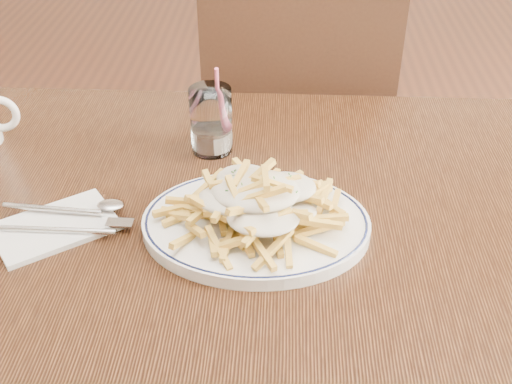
# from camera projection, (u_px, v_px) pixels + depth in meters

# --- Properties ---
(table) EXTENTS (1.20, 0.80, 0.75)m
(table) POSITION_uv_depth(u_px,v_px,m) (219.00, 248.00, 1.04)
(table) COLOR black
(table) RESTS_ON ground
(chair_far) EXTENTS (0.43, 0.43, 0.93)m
(chair_far) POSITION_uv_depth(u_px,v_px,m) (295.00, 135.00, 1.62)
(chair_far) COLOR black
(chair_far) RESTS_ON ground
(fries_plate) EXTENTS (0.40, 0.37, 0.02)m
(fries_plate) POSITION_uv_depth(u_px,v_px,m) (256.00, 224.00, 0.94)
(fries_plate) COLOR white
(fries_plate) RESTS_ON table
(loaded_fries) EXTENTS (0.29, 0.26, 0.07)m
(loaded_fries) POSITION_uv_depth(u_px,v_px,m) (256.00, 198.00, 0.92)
(loaded_fries) COLOR gold
(loaded_fries) RESTS_ON fries_plate
(napkin) EXTENTS (0.20, 0.19, 0.01)m
(napkin) POSITION_uv_depth(u_px,v_px,m) (55.00, 227.00, 0.95)
(napkin) COLOR silver
(napkin) RESTS_ON table
(cutlery) EXTENTS (0.22, 0.07, 0.01)m
(cutlery) POSITION_uv_depth(u_px,v_px,m) (55.00, 220.00, 0.95)
(cutlery) COLOR silver
(cutlery) RESTS_ON napkin
(water_glass) EXTENTS (0.07, 0.07, 0.16)m
(water_glass) POSITION_uv_depth(u_px,v_px,m) (211.00, 124.00, 1.11)
(water_glass) COLOR white
(water_glass) RESTS_ON table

